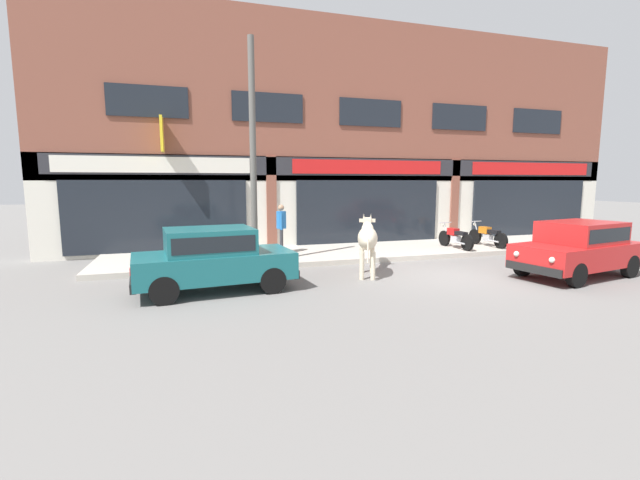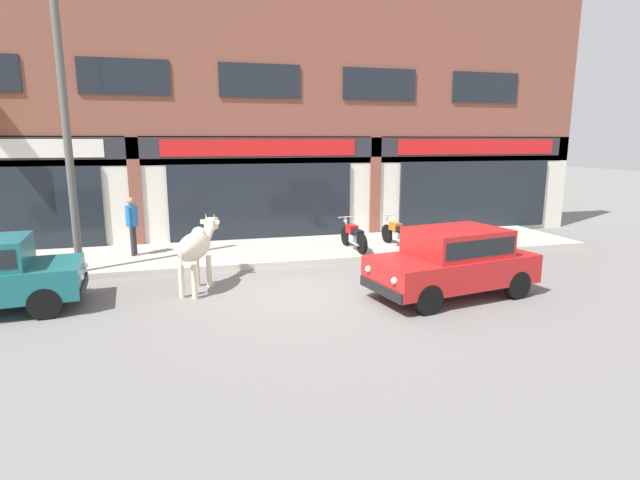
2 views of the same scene
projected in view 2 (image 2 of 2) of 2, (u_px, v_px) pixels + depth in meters
ground_plane at (302, 292)px, 10.97m from camera, size 90.00×90.00×0.00m
sidewalk at (272, 251)px, 14.65m from camera, size 19.00×3.39×0.16m
shop_building at (259, 117)px, 15.73m from camera, size 23.00×1.40×8.45m
cow at (196, 246)px, 10.88m from camera, size 1.12×2.02×1.61m
car_0 at (454, 259)px, 10.53m from camera, size 3.79×2.20×1.46m
motorcycle_0 at (353, 236)px, 14.44m from camera, size 0.52×1.81×0.88m
motorcycle_1 at (397, 234)px, 14.86m from camera, size 0.52×1.81×0.88m
pedestrian at (132, 220)px, 13.57m from camera, size 0.32×0.49×1.60m
utility_pole at (67, 140)px, 11.45m from camera, size 0.18×0.18×6.26m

